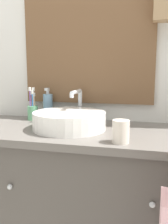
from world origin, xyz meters
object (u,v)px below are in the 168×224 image
object	(u,v)px
toothbrush_holder	(33,111)
drinking_cup	(121,132)
soap_dispenser	(48,106)
sink_basin	(70,120)

from	to	relation	value
toothbrush_holder	drinking_cup	distance (m)	0.68
toothbrush_holder	soap_dispenser	distance (m)	0.10
sink_basin	toothbrush_holder	size ratio (longest dim) A/B	2.14
toothbrush_holder	drinking_cup	xyz separation A→B (m)	(0.57, -0.36, -0.01)
sink_basin	drinking_cup	xyz separation A→B (m)	(0.28, -0.19, 0.00)
soap_dispenser	drinking_cup	distance (m)	0.63
sink_basin	drinking_cup	world-z (taller)	sink_basin
soap_dispenser	toothbrush_holder	bearing A→B (deg)	-155.83
sink_basin	toothbrush_holder	xyz separation A→B (m)	(-0.29, 0.17, 0.01)
toothbrush_holder	drinking_cup	bearing A→B (deg)	-32.34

